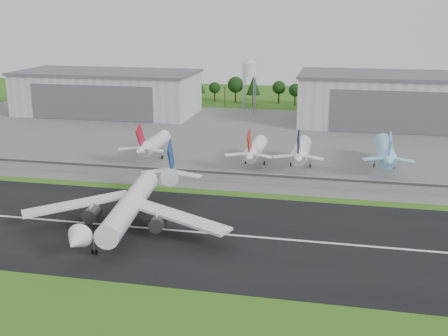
% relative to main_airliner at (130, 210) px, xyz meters
% --- Properties ---
extents(ground, '(600.00, 600.00, 0.00)m').
position_rel_main_airliner_xyz_m(ground, '(7.10, -9.57, -4.89)').
color(ground, '#266117').
rests_on(ground, ground).
extents(runway, '(320.00, 60.00, 0.10)m').
position_rel_main_airliner_xyz_m(runway, '(7.10, 0.43, -4.84)').
color(runway, black).
rests_on(runway, ground).
extents(runway_centerline, '(220.00, 1.00, 0.02)m').
position_rel_main_airliner_xyz_m(runway_centerline, '(7.10, 0.43, -4.78)').
color(runway_centerline, white).
rests_on(runway_centerline, runway).
extents(apron, '(320.00, 150.00, 0.10)m').
position_rel_main_airliner_xyz_m(apron, '(7.10, 110.43, -4.84)').
color(apron, slate).
rests_on(apron, ground).
extents(blast_fence, '(240.00, 0.61, 3.50)m').
position_rel_main_airliner_xyz_m(blast_fence, '(7.10, 45.42, -3.09)').
color(blast_fence, gray).
rests_on(blast_fence, ground).
extents(hangar_west, '(97.00, 44.00, 23.20)m').
position_rel_main_airliner_xyz_m(hangar_west, '(-72.90, 155.35, 6.74)').
color(hangar_west, silver).
rests_on(hangar_west, ground).
extents(hangar_east, '(102.00, 47.00, 25.20)m').
position_rel_main_airliner_xyz_m(hangar_east, '(82.10, 155.35, 7.73)').
color(hangar_east, silver).
rests_on(hangar_east, ground).
extents(water_tower, '(8.40, 8.40, 29.40)m').
position_rel_main_airliner_xyz_m(water_tower, '(2.10, 175.43, 19.66)').
color(water_tower, '#99999E').
rests_on(water_tower, ground).
extents(utility_poles, '(230.00, 3.00, 12.00)m').
position_rel_main_airliner_xyz_m(utility_poles, '(7.10, 190.43, -4.89)').
color(utility_poles, black).
rests_on(utility_poles, ground).
extents(treeline, '(320.00, 16.00, 22.00)m').
position_rel_main_airliner_xyz_m(treeline, '(7.10, 205.43, -4.89)').
color(treeline, black).
rests_on(treeline, ground).
extents(main_airliner, '(56.84, 59.24, 18.17)m').
position_rel_main_airliner_xyz_m(main_airliner, '(0.00, 0.00, 0.00)').
color(main_airliner, white).
rests_on(main_airliner, runway).
extents(parked_jet_red_a, '(7.36, 31.29, 16.51)m').
position_rel_main_airliner_xyz_m(parked_jet_red_a, '(-17.14, 66.97, 1.12)').
color(parked_jet_red_a, white).
rests_on(parked_jet_red_a, ground).
extents(parked_jet_red_b, '(7.36, 31.29, 16.40)m').
position_rel_main_airliner_xyz_m(parked_jet_red_b, '(22.33, 66.95, 1.02)').
color(parked_jet_red_b, white).
rests_on(parked_jet_red_b, ground).
extents(parked_jet_navy, '(7.36, 31.29, 16.74)m').
position_rel_main_airliner_xyz_m(parked_jet_navy, '(39.10, 67.00, 1.33)').
color(parked_jet_navy, white).
rests_on(parked_jet_navy, ground).
extents(parked_jet_skyblue, '(7.36, 37.29, 16.98)m').
position_rel_main_airliner_xyz_m(parked_jet_skyblue, '(68.78, 72.03, 1.52)').
color(parked_jet_skyblue, '#92DAFD').
rests_on(parked_jet_skyblue, ground).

